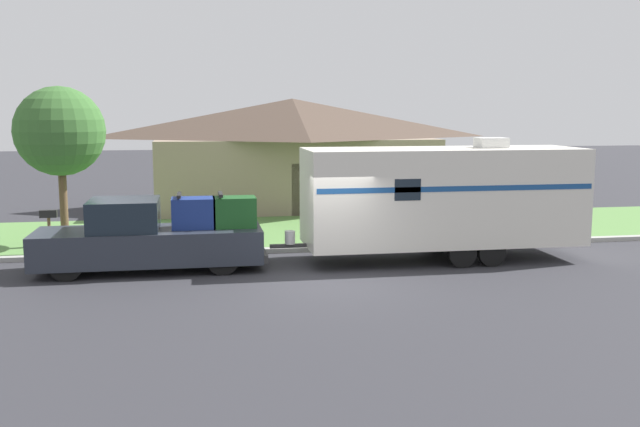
% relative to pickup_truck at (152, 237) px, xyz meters
% --- Properties ---
extents(ground_plane, '(120.00, 120.00, 0.00)m').
position_rel_pickup_truck_xyz_m(ground_plane, '(4.41, -1.96, -0.88)').
color(ground_plane, '#2D2D33').
extents(curb_strip, '(80.00, 0.30, 0.14)m').
position_rel_pickup_truck_xyz_m(curb_strip, '(4.41, 1.79, -0.81)').
color(curb_strip, '#999993').
rests_on(curb_strip, ground_plane).
extents(lawn_strip, '(80.00, 7.00, 0.03)m').
position_rel_pickup_truck_xyz_m(lawn_strip, '(4.41, 5.44, -0.87)').
color(lawn_strip, '#568442').
rests_on(lawn_strip, ground_plane).
extents(house_across_street, '(12.50, 7.19, 4.67)m').
position_rel_pickup_truck_xyz_m(house_across_street, '(5.37, 12.08, 1.54)').
color(house_across_street, gray).
rests_on(house_across_street, ground_plane).
extents(pickup_truck, '(5.94, 1.97, 2.02)m').
position_rel_pickup_truck_xyz_m(pickup_truck, '(0.00, 0.00, 0.00)').
color(pickup_truck, black).
rests_on(pickup_truck, ground_plane).
extents(travel_trailer, '(8.71, 2.45, 3.42)m').
position_rel_pickup_truck_xyz_m(travel_trailer, '(7.95, -0.00, 0.92)').
color(travel_trailer, black).
rests_on(travel_trailer, ground_plane).
extents(mailbox, '(0.48, 0.20, 1.30)m').
position_rel_pickup_truck_xyz_m(mailbox, '(-3.09, 2.71, 0.12)').
color(mailbox, brown).
rests_on(mailbox, ground_plane).
extents(tree_in_yard, '(2.72, 2.72, 4.91)m').
position_rel_pickup_truck_xyz_m(tree_in_yard, '(-2.86, 3.94, 2.65)').
color(tree_in_yard, brown).
rests_on(tree_in_yard, ground_plane).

